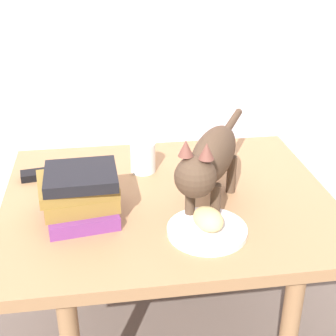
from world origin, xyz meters
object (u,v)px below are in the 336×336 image
(side_table, at_px, (168,217))
(tv_remote, at_px, (49,173))
(plate, at_px, (207,230))
(candle_jar, at_px, (143,159))
(cat, at_px, (210,160))
(book_stack, at_px, (80,194))
(bread_roll, at_px, (208,219))

(side_table, height_order, tv_remote, tv_remote)
(side_table, relative_size, tv_remote, 5.53)
(plate, distance_m, candle_jar, 0.35)
(side_table, height_order, cat, cat)
(plate, bearing_deg, side_table, 109.44)
(plate, relative_size, book_stack, 0.92)
(tv_remote, bearing_deg, candle_jar, -9.24)
(cat, bearing_deg, side_table, 139.56)
(plate, distance_m, bread_roll, 0.03)
(candle_jar, bearing_deg, book_stack, -128.10)
(cat, relative_size, book_stack, 2.23)
(plate, height_order, bread_roll, bread_roll)
(candle_jar, bearing_deg, cat, -58.84)
(plate, bearing_deg, cat, 75.98)
(cat, relative_size, candle_jar, 5.11)
(side_table, distance_m, candle_jar, 0.19)
(book_stack, bearing_deg, cat, -2.14)
(candle_jar, bearing_deg, plate, -71.29)
(side_table, height_order, plate, plate)
(side_table, bearing_deg, tv_remote, 153.43)
(side_table, relative_size, book_stack, 4.26)
(bread_roll, xyz_separation_m, book_stack, (-0.28, 0.12, 0.02))
(plate, xyz_separation_m, book_stack, (-0.28, 0.11, 0.05))
(plate, bearing_deg, candle_jar, 108.71)
(book_stack, distance_m, candle_jar, 0.27)
(bread_roll, height_order, book_stack, book_stack)
(plate, xyz_separation_m, bread_roll, (0.00, -0.00, 0.03))
(bread_roll, bearing_deg, book_stack, 157.37)
(side_table, distance_m, bread_roll, 0.22)
(candle_jar, bearing_deg, tv_remote, 179.34)
(tv_remote, bearing_deg, book_stack, -75.88)
(cat, height_order, tv_remote, cat)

